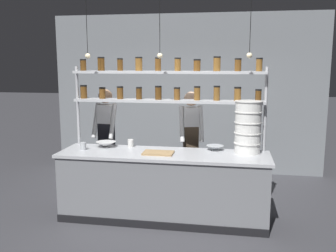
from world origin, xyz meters
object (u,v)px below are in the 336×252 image
spice_shelf_unit (167,89)px  prep_bowl_near_left (215,148)px  cutting_board (158,153)px  serving_cup_by_board (131,143)px  chef_center (191,138)px  serving_cup_front (83,146)px  container_stack (248,127)px  chef_left (106,135)px  prep_bowl_center_front (106,144)px

spice_shelf_unit → prep_bowl_near_left: 1.05m
spice_shelf_unit → cutting_board: (-0.05, -0.39, -0.82)m
serving_cup_by_board → chef_center: bearing=30.7°
chef_center → serving_cup_front: bearing=-165.7°
chef_center → container_stack: bearing=-48.3°
chef_left → serving_cup_front: bearing=-89.5°
spice_shelf_unit → serving_cup_by_board: spice_shelf_unit is taller
chef_left → cutting_board: (0.99, -0.79, -0.06)m
spice_shelf_unit → chef_center: bearing=55.4°
serving_cup_by_board → spice_shelf_unit: bearing=6.4°
cutting_board → prep_bowl_near_left: size_ratio=1.69×
cutting_board → serving_cup_by_board: bearing=144.7°
cutting_board → prep_bowl_near_left: bearing=24.7°
container_stack → cutting_board: container_stack is taller
spice_shelf_unit → chef_left: spice_shelf_unit is taller
spice_shelf_unit → prep_bowl_near_left: bearing=-4.6°
prep_bowl_near_left → prep_bowl_center_front: prep_bowl_center_front is taller
spice_shelf_unit → prep_bowl_center_front: bearing=-172.1°
chef_center → prep_bowl_center_front: bearing=-169.0°
chef_center → serving_cup_by_board: bearing=-163.4°
prep_bowl_center_front → serving_cup_by_board: size_ratio=2.63×
container_stack → cutting_board: size_ratio=1.75×
container_stack → prep_bowl_center_front: 2.01m
chef_left → container_stack: chef_left is taller
chef_center → serving_cup_by_board: (-0.81, -0.48, -0.00)m
spice_shelf_unit → serving_cup_by_board: bearing=-173.6°
chef_left → prep_bowl_near_left: chef_left is taller
spice_shelf_unit → serving_cup_by_board: size_ratio=24.97×
chef_left → chef_center: size_ratio=1.01×
prep_bowl_near_left → prep_bowl_center_front: size_ratio=0.83×
container_stack → cutting_board: 1.24m
chef_left → prep_bowl_near_left: size_ratio=7.22×
spice_shelf_unit → container_stack: bearing=-6.8°
chef_left → serving_cup_by_board: 0.70m
spice_shelf_unit → chef_left: size_ratio=1.58×
cutting_board → serving_cup_by_board: 0.58m
serving_cup_by_board → prep_bowl_near_left: bearing=0.2°
serving_cup_front → prep_bowl_center_front: bearing=40.9°
prep_bowl_center_front → cutting_board: bearing=-18.3°
cutting_board → serving_cup_front: 1.07m
chef_left → prep_bowl_center_front: chef_left is taller
prep_bowl_center_front → serving_cup_by_board: serving_cup_by_board is taller
cutting_board → chef_center: bearing=67.2°
container_stack → prep_bowl_center_front: bearing=179.6°
container_stack → serving_cup_front: size_ratio=6.73×
chef_center → prep_bowl_near_left: 0.62m
spice_shelf_unit → serving_cup_by_board: (-0.52, -0.06, -0.78)m
prep_bowl_near_left → serving_cup_by_board: (-1.20, -0.00, 0.02)m
chef_left → chef_center: chef_left is taller
spice_shelf_unit → container_stack: 1.22m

